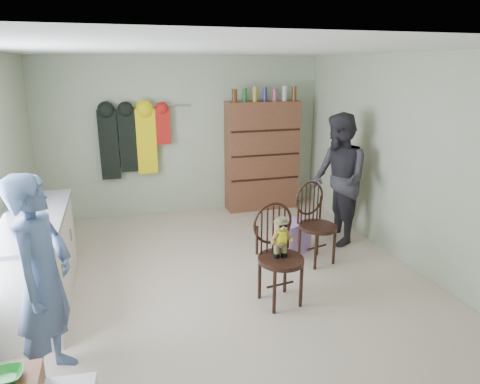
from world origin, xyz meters
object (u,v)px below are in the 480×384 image
object	(u,v)px
chair_far	(315,220)
chair_front	(279,247)
counter	(35,261)
dresser	(262,155)

from	to	relation	value
chair_far	chair_front	bearing A→B (deg)	-150.20
counter	chair_front	size ratio (longest dim) A/B	1.80
chair_front	chair_far	xyz separation A→B (m)	(0.78, 0.77, -0.06)
chair_front	dresser	xyz separation A→B (m)	(0.84, 2.94, 0.31)
chair_front	dresser	distance (m)	3.07
chair_far	dresser	distance (m)	2.20
counter	dresser	bearing A→B (deg)	35.69
counter	dresser	distance (m)	3.96
chair_far	counter	bearing A→B (deg)	167.48
chair_front	chair_far	bearing A→B (deg)	36.44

